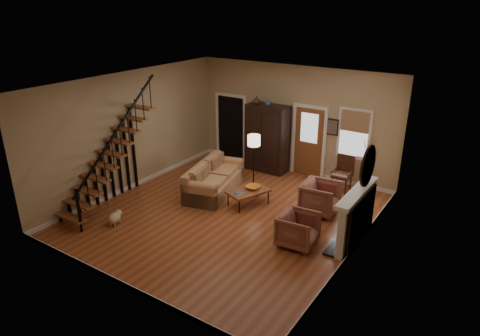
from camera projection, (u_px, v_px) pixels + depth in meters
The scene contains 15 objects.
room at pixel (252, 137), 11.83m from camera, with size 7.00×7.33×3.30m.
staircase at pixel (106, 149), 10.64m from camera, with size 0.94×2.80×3.20m, color brown, non-canonical shape.
fireplace at pixel (358, 212), 9.33m from camera, with size 0.33×1.95×2.30m.
armoire at pixel (267, 138), 13.23m from camera, with size 1.30×0.60×2.10m, color black, non-canonical shape.
vase_a at pixel (257, 100), 12.89m from camera, with size 0.24×0.24×0.25m, color #4C2619.
vase_b at pixel (268, 102), 12.69m from camera, with size 0.20×0.20×0.21m, color #334C60.
sofa at pixel (214, 179), 11.88m from camera, with size 0.96×2.23×0.83m, color #B37F51, non-canonical shape.
coffee_table at pixel (248, 198), 11.24m from camera, with size 0.63×1.08×0.42m, color brown, non-canonical shape.
bowl at pixel (253, 187), 11.23m from camera, with size 0.37×0.37×0.09m, color orange.
books at pixel (238, 193), 10.98m from camera, with size 0.20×0.27×0.05m, color beige, non-canonical shape.
armchair_left at pixel (298, 229), 9.36m from camera, with size 0.80×0.82×0.75m, color maroon.
armchair_right at pixel (320, 198), 10.77m from camera, with size 0.87×0.90×0.82m, color maroon.
floor_lamp at pixel (254, 162), 12.07m from camera, with size 0.36×0.36×1.57m, color black, non-canonical shape.
side_chair at pixel (342, 174), 11.97m from camera, with size 0.54×0.54×1.02m, color #3D1E13, non-canonical shape.
dog at pixel (115, 219), 10.27m from camera, with size 0.25×0.43×0.31m, color beige, non-canonical shape.
Camera 1 is at (5.55, -7.85, 5.10)m, focal length 32.00 mm.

